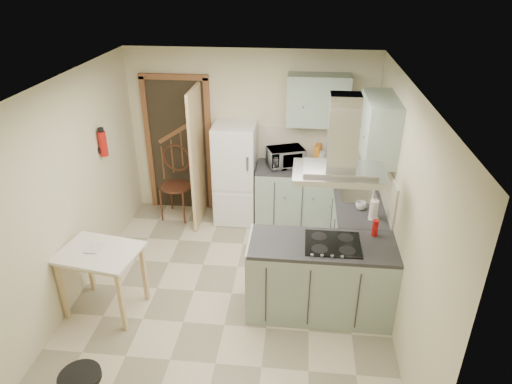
# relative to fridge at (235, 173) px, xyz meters

# --- Properties ---
(floor) EXTENTS (4.20, 4.20, 0.00)m
(floor) POSITION_rel_fridge_xyz_m (0.20, -1.80, -0.75)
(floor) COLOR beige
(floor) RESTS_ON ground
(ceiling) EXTENTS (4.20, 4.20, 0.00)m
(ceiling) POSITION_rel_fridge_xyz_m (0.20, -1.80, 1.75)
(ceiling) COLOR silver
(ceiling) RESTS_ON back_wall
(back_wall) EXTENTS (3.60, 0.00, 3.60)m
(back_wall) POSITION_rel_fridge_xyz_m (0.20, 0.30, 0.50)
(back_wall) COLOR beige
(back_wall) RESTS_ON floor
(left_wall) EXTENTS (0.00, 4.20, 4.20)m
(left_wall) POSITION_rel_fridge_xyz_m (-1.60, -1.80, 0.50)
(left_wall) COLOR beige
(left_wall) RESTS_ON floor
(right_wall) EXTENTS (0.00, 4.20, 4.20)m
(right_wall) POSITION_rel_fridge_xyz_m (2.00, -1.80, 0.50)
(right_wall) COLOR beige
(right_wall) RESTS_ON floor
(doorway) EXTENTS (1.10, 0.12, 2.10)m
(doorway) POSITION_rel_fridge_xyz_m (-0.90, 0.27, 0.30)
(doorway) COLOR brown
(doorway) RESTS_ON floor
(fridge) EXTENTS (0.60, 0.60, 1.50)m
(fridge) POSITION_rel_fridge_xyz_m (0.00, 0.00, 0.00)
(fridge) COLOR white
(fridge) RESTS_ON floor
(counter_back) EXTENTS (1.08, 0.60, 0.90)m
(counter_back) POSITION_rel_fridge_xyz_m (0.86, 0.00, -0.30)
(counter_back) COLOR #9EB2A0
(counter_back) RESTS_ON floor
(counter_right) EXTENTS (0.60, 1.95, 0.90)m
(counter_right) POSITION_rel_fridge_xyz_m (1.70, -0.68, -0.30)
(counter_right) COLOR #9EB2A0
(counter_right) RESTS_ON floor
(splashback) EXTENTS (1.68, 0.02, 0.50)m
(splashback) POSITION_rel_fridge_xyz_m (1.16, 0.29, 0.40)
(splashback) COLOR beige
(splashback) RESTS_ON counter_back
(wall_cabinet_back) EXTENTS (0.85, 0.35, 0.70)m
(wall_cabinet_back) POSITION_rel_fridge_xyz_m (1.15, 0.12, 1.10)
(wall_cabinet_back) COLOR #9EB2A0
(wall_cabinet_back) RESTS_ON back_wall
(wall_cabinet_right) EXTENTS (0.35, 0.90, 0.70)m
(wall_cabinet_right) POSITION_rel_fridge_xyz_m (1.82, -0.95, 1.10)
(wall_cabinet_right) COLOR #9EB2A0
(wall_cabinet_right) RESTS_ON right_wall
(peninsula) EXTENTS (1.55, 0.65, 0.90)m
(peninsula) POSITION_rel_fridge_xyz_m (1.22, -1.98, -0.30)
(peninsula) COLOR #9EB2A0
(peninsula) RESTS_ON floor
(hob) EXTENTS (0.58, 0.50, 0.01)m
(hob) POSITION_rel_fridge_xyz_m (1.32, -1.98, 0.16)
(hob) COLOR black
(hob) RESTS_ON peninsula
(extractor_hood) EXTENTS (0.90, 0.55, 0.10)m
(extractor_hood) POSITION_rel_fridge_xyz_m (1.32, -1.98, 0.97)
(extractor_hood) COLOR silver
(extractor_hood) RESTS_ON ceiling
(sink) EXTENTS (0.45, 0.40, 0.01)m
(sink) POSITION_rel_fridge_xyz_m (1.70, -0.85, 0.16)
(sink) COLOR silver
(sink) RESTS_ON counter_right
(fire_extinguisher) EXTENTS (0.10, 0.10, 0.32)m
(fire_extinguisher) POSITION_rel_fridge_xyz_m (-1.54, -0.90, 0.75)
(fire_extinguisher) COLOR #B2140F
(fire_extinguisher) RESTS_ON left_wall
(drop_leaf_table) EXTENTS (0.93, 0.75, 0.78)m
(drop_leaf_table) POSITION_rel_fridge_xyz_m (-1.16, -2.20, -0.36)
(drop_leaf_table) COLOR tan
(drop_leaf_table) RESTS_ON floor
(bentwood_chair) EXTENTS (0.52, 0.52, 1.02)m
(bentwood_chair) POSITION_rel_fridge_xyz_m (-0.91, -0.05, -0.24)
(bentwood_chair) COLOR #432116
(bentwood_chair) RESTS_ON floor
(microwave) EXTENTS (0.59, 0.49, 0.28)m
(microwave) POSITION_rel_fridge_xyz_m (0.73, 0.01, 0.29)
(microwave) COLOR black
(microwave) RESTS_ON counter_back
(kettle) EXTENTS (0.16, 0.16, 0.21)m
(kettle) POSITION_rel_fridge_xyz_m (1.23, 0.13, 0.25)
(kettle) COLOR silver
(kettle) RESTS_ON counter_back
(cereal_box) EXTENTS (0.12, 0.20, 0.29)m
(cereal_box) POSITION_rel_fridge_xyz_m (1.19, 0.14, 0.29)
(cereal_box) COLOR orange
(cereal_box) RESTS_ON counter_back
(soap_bottle) EXTENTS (0.09, 0.10, 0.17)m
(soap_bottle) POSITION_rel_fridge_xyz_m (1.89, -0.29, 0.23)
(soap_bottle) COLOR silver
(soap_bottle) RESTS_ON counter_right
(paper_towel) EXTENTS (0.12, 0.12, 0.25)m
(paper_towel) POSITION_rel_fridge_xyz_m (1.80, -1.40, 0.27)
(paper_towel) COLOR silver
(paper_towel) RESTS_ON counter_right
(cup) EXTENTS (0.14, 0.14, 0.10)m
(cup) POSITION_rel_fridge_xyz_m (1.69, -1.19, 0.20)
(cup) COLOR white
(cup) RESTS_ON counter_right
(red_bottle) EXTENTS (0.07, 0.07, 0.19)m
(red_bottle) POSITION_rel_fridge_xyz_m (1.78, -1.76, 0.24)
(red_bottle) COLOR #AE100E
(red_bottle) RESTS_ON peninsula
(book) EXTENTS (0.15, 0.20, 0.09)m
(book) POSITION_rel_fridge_xyz_m (-1.31, -2.16, 0.08)
(book) COLOR #91303F
(book) RESTS_ON drop_leaf_table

